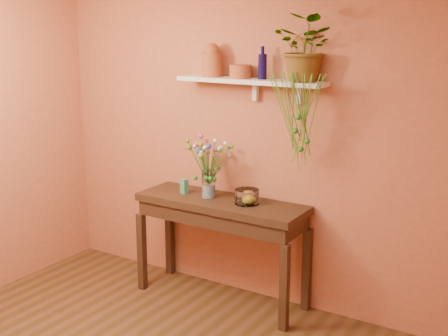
# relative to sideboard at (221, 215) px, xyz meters

# --- Properties ---
(room) EXTENTS (4.04, 4.04, 2.70)m
(room) POSITION_rel_sideboard_xyz_m (0.15, -1.74, 0.57)
(room) COLOR #55361F
(room) RESTS_ON ground
(sideboard) EXTENTS (1.50, 0.48, 0.91)m
(sideboard) POSITION_rel_sideboard_xyz_m (0.00, 0.00, 0.00)
(sideboard) COLOR #3A2618
(sideboard) RESTS_ON ground
(wall_shelf) EXTENTS (1.30, 0.24, 0.19)m
(wall_shelf) POSITION_rel_sideboard_xyz_m (0.21, 0.14, 1.13)
(wall_shelf) COLOR white
(wall_shelf) RESTS_ON room
(terracotta_jug) EXTENTS (0.22, 0.22, 0.28)m
(terracotta_jug) POSITION_rel_sideboard_xyz_m (-0.17, 0.13, 1.29)
(terracotta_jug) COLOR #AC482C
(terracotta_jug) RESTS_ON wall_shelf
(terracotta_pot) EXTENTS (0.18, 0.18, 0.11)m
(terracotta_pot) POSITION_rel_sideboard_xyz_m (0.10, 0.14, 1.21)
(terracotta_pot) COLOR #AC482C
(terracotta_pot) RESTS_ON wall_shelf
(blue_bottle) EXTENTS (0.09, 0.09, 0.26)m
(blue_bottle) POSITION_rel_sideboard_xyz_m (0.30, 0.15, 1.26)
(blue_bottle) COLOR #0E0838
(blue_bottle) RESTS_ON wall_shelf
(spider_plant) EXTENTS (0.50, 0.45, 0.51)m
(spider_plant) POSITION_rel_sideboard_xyz_m (0.68, 0.15, 1.41)
(spider_plant) COLOR #286D1F
(spider_plant) RESTS_ON wall_shelf
(plant_fronds) EXTENTS (0.40, 0.31, 0.76)m
(plant_fronds) POSITION_rel_sideboard_xyz_m (0.71, -0.01, 0.88)
(plant_fronds) COLOR #286D1F
(plant_fronds) RESTS_ON wall_shelf
(glass_vase) EXTENTS (0.12, 0.12, 0.24)m
(glass_vase) POSITION_rel_sideboard_xyz_m (-0.13, 0.00, 0.23)
(glass_vase) COLOR white
(glass_vase) RESTS_ON sideboard
(bouquet) EXTENTS (0.41, 0.39, 0.43)m
(bouquet) POSITION_rel_sideboard_xyz_m (-0.13, -0.00, 0.51)
(bouquet) COLOR #386B28
(bouquet) RESTS_ON glass_vase
(glass_bowl) EXTENTS (0.20, 0.20, 0.12)m
(glass_bowl) POSITION_rel_sideboard_xyz_m (0.24, 0.02, 0.19)
(glass_bowl) COLOR white
(glass_bowl) RESTS_ON sideboard
(lemon) EXTENTS (0.08, 0.08, 0.08)m
(lemon) POSITION_rel_sideboard_xyz_m (0.25, 0.02, 0.18)
(lemon) COLOR yellow
(lemon) RESTS_ON glass_bowl
(carton) EXTENTS (0.07, 0.06, 0.13)m
(carton) POSITION_rel_sideboard_xyz_m (-0.38, -0.01, 0.20)
(carton) COLOR #316780
(carton) RESTS_ON sideboard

